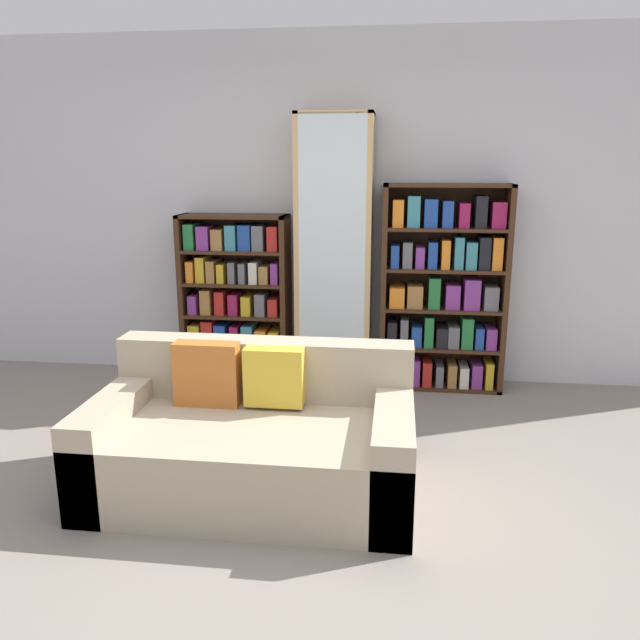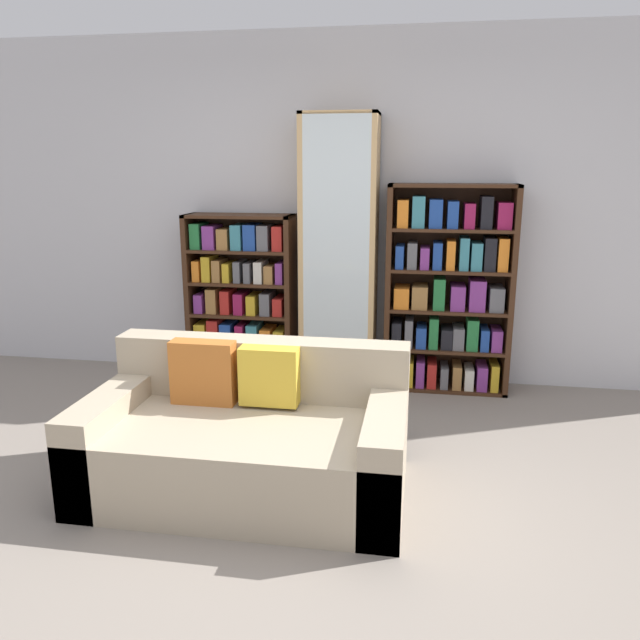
{
  "view_description": "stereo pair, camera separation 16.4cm",
  "coord_description": "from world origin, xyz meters",
  "px_view_note": "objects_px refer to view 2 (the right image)",
  "views": [
    {
      "loc": [
        0.43,
        -2.56,
        1.72
      ],
      "look_at": [
        -0.05,
        1.29,
        0.74
      ],
      "focal_mm": 35.0,
      "sensor_mm": 36.0,
      "label": 1
    },
    {
      "loc": [
        0.59,
        -2.54,
        1.72
      ],
      "look_at": [
        -0.05,
        1.29,
        0.74
      ],
      "focal_mm": 35.0,
      "sensor_mm": 36.0,
      "label": 2
    }
  ],
  "objects_px": {
    "couch": "(248,440)",
    "wine_bottle": "(383,422)",
    "display_cabinet": "(339,255)",
    "bookshelf_right": "(449,292)",
    "bookshelf_left": "(241,299)"
  },
  "relations": [
    {
      "from": "display_cabinet",
      "to": "bookshelf_left",
      "type": "bearing_deg",
      "value": 178.85
    },
    {
      "from": "bookshelf_left",
      "to": "display_cabinet",
      "type": "height_order",
      "value": "display_cabinet"
    },
    {
      "from": "display_cabinet",
      "to": "bookshelf_right",
      "type": "xyz_separation_m",
      "value": [
        0.84,
        0.02,
        -0.27
      ]
    },
    {
      "from": "display_cabinet",
      "to": "couch",
      "type": "bearing_deg",
      "value": -98.37
    },
    {
      "from": "couch",
      "to": "wine_bottle",
      "type": "height_order",
      "value": "couch"
    },
    {
      "from": "couch",
      "to": "wine_bottle",
      "type": "xyz_separation_m",
      "value": [
        0.69,
        0.67,
        -0.13
      ]
    },
    {
      "from": "display_cabinet",
      "to": "wine_bottle",
      "type": "relative_size",
      "value": 6.13
    },
    {
      "from": "bookshelf_left",
      "to": "display_cabinet",
      "type": "relative_size",
      "value": 0.64
    },
    {
      "from": "bookshelf_right",
      "to": "wine_bottle",
      "type": "relative_size",
      "value": 4.64
    },
    {
      "from": "couch",
      "to": "wine_bottle",
      "type": "relative_size",
      "value": 4.96
    },
    {
      "from": "bookshelf_right",
      "to": "wine_bottle",
      "type": "height_order",
      "value": "bookshelf_right"
    },
    {
      "from": "display_cabinet",
      "to": "bookshelf_right",
      "type": "distance_m",
      "value": 0.89
    },
    {
      "from": "display_cabinet",
      "to": "wine_bottle",
      "type": "distance_m",
      "value": 1.46
    },
    {
      "from": "couch",
      "to": "wine_bottle",
      "type": "bearing_deg",
      "value": 44.15
    },
    {
      "from": "couch",
      "to": "bookshelf_right",
      "type": "relative_size",
      "value": 1.07
    }
  ]
}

